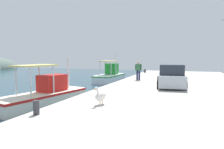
# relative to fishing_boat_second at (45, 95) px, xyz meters

# --- Properties ---
(quay_pier) EXTENTS (36.00, 10.00, 0.80)m
(quay_pier) POSITION_rel_fishing_boat_second_xyz_m (2.93, -7.42, -0.21)
(quay_pier) COLOR #BCB7AD
(quay_pier) RESTS_ON ground
(fishing_boat_second) EXTENTS (6.09, 2.90, 2.85)m
(fishing_boat_second) POSITION_rel_fishing_boat_second_xyz_m (0.00, 0.00, 0.00)
(fishing_boat_second) COLOR silver
(fishing_boat_second) RESTS_ON ground
(fishing_boat_third) EXTENTS (5.13, 2.22, 3.47)m
(fishing_boat_third) POSITION_rel_fishing_boat_second_xyz_m (11.51, 0.14, 0.10)
(fishing_boat_third) COLOR white
(fishing_boat_third) RESTS_ON ground
(pelican) EXTENTS (0.97, 0.49, 0.82)m
(pelican) POSITION_rel_fishing_boat_second_xyz_m (-1.81, -4.45, 0.59)
(pelican) COLOR tan
(pelican) RESTS_ON quay_pier
(fisherman_standing) EXTENTS (0.28, 0.61, 1.70)m
(fisherman_standing) POSITION_rel_fishing_boat_second_xyz_m (7.93, -3.94, 1.13)
(fisherman_standing) COLOR #1E234C
(fisherman_standing) RESTS_ON quay_pier
(parked_car) EXTENTS (4.27, 2.24, 1.57)m
(parked_car) POSITION_rel_fishing_boat_second_xyz_m (4.82, -6.98, 0.91)
(parked_car) COLOR black
(parked_car) RESTS_ON quay_pier
(mooring_bollard_nearest) EXTENTS (0.22, 0.22, 0.52)m
(mooring_bollard_nearest) POSITION_rel_fishing_boat_second_xyz_m (-4.04, -2.87, 0.46)
(mooring_bollard_nearest) COLOR #333338
(mooring_bollard_nearest) RESTS_ON quay_pier
(mooring_bollard_second) EXTENTS (0.26, 0.26, 0.44)m
(mooring_bollard_second) POSITION_rel_fishing_boat_second_xyz_m (16.62, -2.87, 0.41)
(mooring_bollard_second) COLOR #333338
(mooring_bollard_second) RESTS_ON quay_pier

